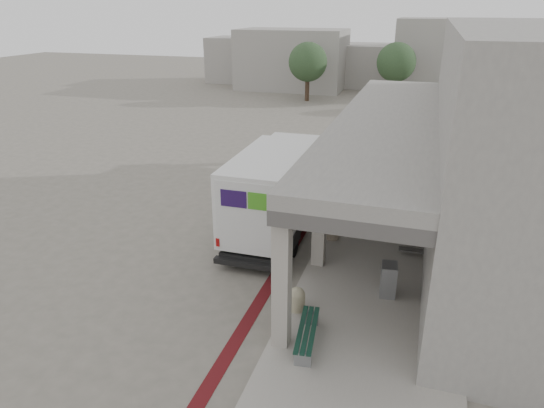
% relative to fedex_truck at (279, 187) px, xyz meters
% --- Properties ---
extents(ground, '(120.00, 120.00, 0.00)m').
position_rel_fedex_truck_xyz_m(ground, '(-0.14, -2.80, -1.61)').
color(ground, '#666157').
rests_on(ground, ground).
extents(bike_lane_stripe, '(0.35, 40.00, 0.01)m').
position_rel_fedex_truck_xyz_m(bike_lane_stripe, '(0.86, -0.80, -1.60)').
color(bike_lane_stripe, '#521014').
rests_on(bike_lane_stripe, ground).
extents(sidewalk, '(4.40, 28.00, 0.12)m').
position_rel_fedex_truck_xyz_m(sidewalk, '(3.86, -2.80, -1.55)').
color(sidewalk, gray).
rests_on(sidewalk, ground).
extents(transit_building, '(7.60, 17.00, 7.00)m').
position_rel_fedex_truck_xyz_m(transit_building, '(6.69, 1.70, 1.79)').
color(transit_building, gray).
rests_on(transit_building, ground).
extents(distant_backdrop, '(28.00, 10.00, 6.50)m').
position_rel_fedex_truck_xyz_m(distant_backdrop, '(-2.98, 33.08, 1.10)').
color(distant_backdrop, gray).
rests_on(distant_backdrop, ground).
extents(tree_left, '(3.20, 3.20, 4.80)m').
position_rel_fedex_truck_xyz_m(tree_left, '(-5.14, 25.20, 1.57)').
color(tree_left, '#38281C').
rests_on(tree_left, ground).
extents(tree_mid, '(3.20, 3.20, 4.80)m').
position_rel_fedex_truck_xyz_m(tree_mid, '(1.86, 27.20, 1.57)').
color(tree_mid, '#38281C').
rests_on(tree_mid, ground).
extents(tree_right, '(3.20, 3.20, 4.80)m').
position_rel_fedex_truck_xyz_m(tree_right, '(9.86, 26.20, 1.57)').
color(tree_right, '#38281C').
rests_on(tree_right, ground).
extents(fedex_truck, '(2.31, 7.11, 3.02)m').
position_rel_fedex_truck_xyz_m(fedex_truck, '(0.00, 0.00, 0.00)').
color(fedex_truck, black).
rests_on(fedex_truck, ground).
extents(bench, '(0.61, 1.87, 0.43)m').
position_rel_fedex_truck_xyz_m(bench, '(2.55, -6.17, -1.18)').
color(bench, gray).
rests_on(bench, sidewalk).
extents(bollard_near, '(0.43, 0.43, 0.64)m').
position_rel_fedex_truck_xyz_m(bollard_near, '(1.96, -4.88, -1.17)').
color(bollard_near, tan).
rests_on(bollard_near, sidewalk).
extents(bollard_far, '(0.43, 0.43, 0.65)m').
position_rel_fedex_truck_xyz_m(bollard_far, '(2.05, -0.47, -1.16)').
color(bollard_far, tan).
rests_on(bollard_far, sidewalk).
extents(utility_cabinet, '(0.47, 0.59, 0.92)m').
position_rel_fedex_truck_xyz_m(utility_cabinet, '(4.16, -3.44, -1.03)').
color(utility_cabinet, gray).
rests_on(utility_cabinet, sidewalk).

